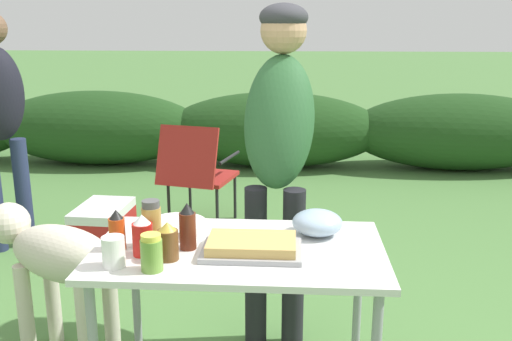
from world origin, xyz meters
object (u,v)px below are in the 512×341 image
object	(u,v)px
paper_cup_stack	(114,252)
cooler_box	(103,229)
folding_table	(239,266)
food_tray	(252,246)
plate_stack	(176,227)
relish_jar	(152,253)
hot_sauce_bottle	(117,231)
spice_jar	(152,224)
camp_chair_green_behind_table	(196,170)
ketchup_bottle	(143,236)
standing_person_in_dark_puffer	(279,132)
bbq_sauce_bottle	(188,227)
mixing_bowl	(317,223)
beer_bottle	(168,242)
dog	(55,259)

from	to	relation	value
paper_cup_stack	cooler_box	world-z (taller)	paper_cup_stack
folding_table	food_tray	bearing A→B (deg)	-44.29
folding_table	plate_stack	world-z (taller)	plate_stack
relish_jar	food_tray	bearing A→B (deg)	27.46
folding_table	hot_sauce_bottle	bearing A→B (deg)	-174.19
plate_stack	cooler_box	bearing A→B (deg)	119.20
spice_jar	camp_chair_green_behind_table	bearing A→B (deg)	95.33
paper_cup_stack	ketchup_bottle	size ratio (longest dim) A/B	0.71
hot_sauce_bottle	standing_person_in_dark_puffer	bearing A→B (deg)	51.15
cooler_box	standing_person_in_dark_puffer	bearing A→B (deg)	-124.74
plate_stack	relish_jar	bearing A→B (deg)	-91.07
bbq_sauce_bottle	folding_table	bearing A→B (deg)	6.57
mixing_bowl	standing_person_in_dark_puffer	bearing A→B (deg)	108.00
paper_cup_stack	ketchup_bottle	xyz separation A→B (m)	(0.08, 0.11, 0.02)
relish_jar	beer_bottle	distance (m)	0.10
folding_table	spice_jar	bearing A→B (deg)	-178.18
plate_stack	standing_person_in_dark_puffer	distance (m)	0.73
mixing_bowl	hot_sauce_bottle	bearing A→B (deg)	-164.75
paper_cup_stack	ketchup_bottle	distance (m)	0.13
paper_cup_stack	spice_jar	xyz separation A→B (m)	(0.09, 0.19, 0.03)
bbq_sauce_bottle	plate_stack	bearing A→B (deg)	114.88
mixing_bowl	standing_person_in_dark_puffer	xyz separation A→B (m)	(-0.17, 0.52, 0.27)
standing_person_in_dark_puffer	camp_chair_green_behind_table	bearing A→B (deg)	120.27
folding_table	mixing_bowl	world-z (taller)	mixing_bowl
plate_stack	camp_chair_green_behind_table	xyz separation A→B (m)	(-0.26, 2.02, -0.29)
spice_jar	cooler_box	size ratio (longest dim) A/B	0.37
ketchup_bottle	camp_chair_green_behind_table	xyz separation A→B (m)	(-0.19, 2.26, -0.35)
beer_bottle	folding_table	bearing A→B (deg)	27.55
mixing_bowl	hot_sauce_bottle	size ratio (longest dim) A/B	1.29
hot_sauce_bottle	camp_chair_green_behind_table	size ratio (longest dim) A/B	0.19
dog	camp_chair_green_behind_table	xyz separation A→B (m)	(0.36, 1.80, -0.04)
plate_stack	beer_bottle	bearing A→B (deg)	-84.09
spice_jar	hot_sauce_bottle	bearing A→B (deg)	-163.89
beer_bottle	dog	world-z (taller)	beer_bottle
food_tray	cooler_box	xyz separation A→B (m)	(-1.16, 1.70, -0.60)
paper_cup_stack	camp_chair_green_behind_table	bearing A→B (deg)	92.76
beer_bottle	ketchup_bottle	bearing A→B (deg)	161.06
spice_jar	dog	size ratio (longest dim) A/B	0.21
spice_jar	standing_person_in_dark_puffer	world-z (taller)	standing_person_in_dark_puffer
paper_cup_stack	hot_sauce_bottle	distance (m)	0.16
mixing_bowl	cooler_box	distance (m)	2.14
plate_stack	ketchup_bottle	world-z (taller)	ketchup_bottle
relish_jar	dog	bearing A→B (deg)	135.94
beer_bottle	ketchup_bottle	xyz separation A→B (m)	(-0.10, 0.03, 0.01)
food_tray	beer_bottle	distance (m)	0.31
hot_sauce_bottle	bbq_sauce_bottle	xyz separation A→B (m)	(0.26, 0.02, 0.01)
spice_jar	plate_stack	bearing A→B (deg)	70.73
food_tray	hot_sauce_bottle	bearing A→B (deg)	179.48
mixing_bowl	relish_jar	xyz separation A→B (m)	(-0.58, -0.38, 0.01)
camp_chair_green_behind_table	paper_cup_stack	bearing A→B (deg)	-73.46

